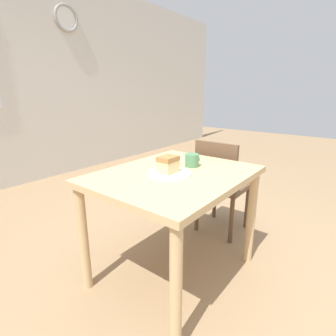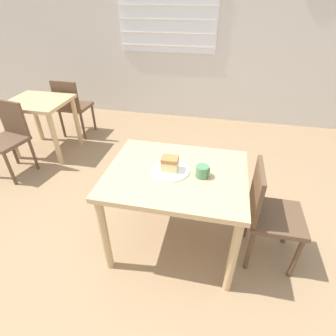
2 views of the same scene
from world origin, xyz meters
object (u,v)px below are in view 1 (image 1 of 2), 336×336
at_px(cake_slice, 168,164).
at_px(coffee_mug, 192,160).
at_px(plate, 170,173).
at_px(chair_near_window, 221,183).
at_px(dining_table_near, 174,188).

height_order(cake_slice, coffee_mug, cake_slice).
height_order(plate, coffee_mug, coffee_mug).
relative_size(cake_slice, coffee_mug, 1.17).
height_order(chair_near_window, plate, chair_near_window).
height_order(dining_table_near, coffee_mug, coffee_mug).
distance_m(chair_near_window, coffee_mug, 0.60).
xyz_separation_m(cake_slice, coffee_mug, (0.24, -0.02, -0.02)).
xyz_separation_m(plate, coffee_mug, (0.23, -0.01, 0.04)).
distance_m(cake_slice, coffee_mug, 0.24).
bearing_deg(chair_near_window, plate, 91.16).
distance_m(dining_table_near, coffee_mug, 0.24).
relative_size(dining_table_near, chair_near_window, 1.21).
height_order(dining_table_near, plate, plate).
bearing_deg(cake_slice, dining_table_near, -11.19).
bearing_deg(cake_slice, plate, -40.74).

